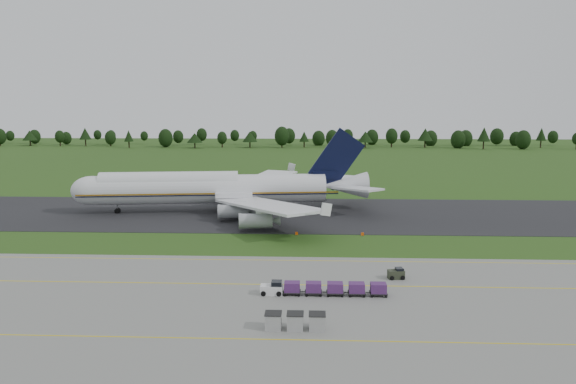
{
  "coord_description": "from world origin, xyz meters",
  "views": [
    {
      "loc": [
        2.15,
        -95.44,
        24.49
      ],
      "look_at": [
        -1.95,
        2.0,
        9.06
      ],
      "focal_mm": 35.0,
      "sensor_mm": 36.0,
      "label": 1
    }
  ],
  "objects_px": {
    "baggage_train": "(322,288)",
    "utility_cart": "(396,274)",
    "aircraft": "(215,188)",
    "uld_row": "(295,321)",
    "edge_markers": "(329,234)"
  },
  "relations": [
    {
      "from": "baggage_train",
      "to": "utility_cart",
      "type": "relative_size",
      "value": 6.83
    },
    {
      "from": "uld_row",
      "to": "aircraft",
      "type": "bearing_deg",
      "value": 106.72
    },
    {
      "from": "baggage_train",
      "to": "edge_markers",
      "type": "distance_m",
      "value": 33.53
    },
    {
      "from": "baggage_train",
      "to": "uld_row",
      "type": "bearing_deg",
      "value": -105.35
    },
    {
      "from": "aircraft",
      "to": "utility_cart",
      "type": "height_order",
      "value": "aircraft"
    },
    {
      "from": "baggage_train",
      "to": "utility_cart",
      "type": "xyz_separation_m",
      "value": [
        10.6,
        7.3,
        -0.3
      ]
    },
    {
      "from": "utility_cart",
      "to": "uld_row",
      "type": "xyz_separation_m",
      "value": [
        -13.68,
        -18.54,
        0.32
      ]
    },
    {
      "from": "aircraft",
      "to": "uld_row",
      "type": "height_order",
      "value": "aircraft"
    },
    {
      "from": "aircraft",
      "to": "baggage_train",
      "type": "height_order",
      "value": "aircraft"
    },
    {
      "from": "utility_cart",
      "to": "uld_row",
      "type": "distance_m",
      "value": 23.04
    },
    {
      "from": "edge_markers",
      "to": "aircraft",
      "type": "bearing_deg",
      "value": 138.58
    },
    {
      "from": "baggage_train",
      "to": "uld_row",
      "type": "height_order",
      "value": "uld_row"
    },
    {
      "from": "uld_row",
      "to": "edge_markers",
      "type": "height_order",
      "value": "uld_row"
    },
    {
      "from": "baggage_train",
      "to": "edge_markers",
      "type": "bearing_deg",
      "value": 86.5
    },
    {
      "from": "baggage_train",
      "to": "utility_cart",
      "type": "distance_m",
      "value": 12.87
    }
  ]
}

